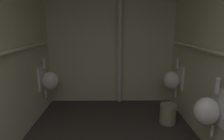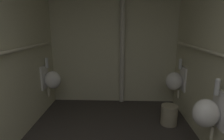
% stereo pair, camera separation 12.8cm
% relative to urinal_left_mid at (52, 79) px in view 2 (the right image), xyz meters
% --- Properties ---
extents(wall_back, '(2.72, 0.06, 2.58)m').
position_rel_urinal_left_mid_xyz_m(wall_back, '(1.15, 0.56, 0.66)').
color(wall_back, beige).
rests_on(wall_back, ground).
extents(urinal_left_mid, '(0.32, 0.30, 0.76)m').
position_rel_urinal_left_mid_xyz_m(urinal_left_mid, '(0.00, 0.00, 0.00)').
color(urinal_left_mid, white).
extents(urinal_right_mid, '(0.32, 0.30, 0.76)m').
position_rel_urinal_left_mid_xyz_m(urinal_right_mid, '(2.31, -1.30, 0.00)').
color(urinal_right_mid, white).
extents(urinal_right_far, '(0.32, 0.30, 0.76)m').
position_rel_urinal_left_mid_xyz_m(urinal_right_far, '(2.31, -0.00, 0.00)').
color(urinal_right_far, white).
extents(supply_pipe_right, '(0.06, 3.07, 0.06)m').
position_rel_urinal_left_mid_xyz_m(supply_pipe_right, '(2.39, -1.31, 0.66)').
color(supply_pipe_right, beige).
extents(standpipe_back_wall, '(0.10, 0.10, 2.53)m').
position_rel_urinal_left_mid_xyz_m(standpipe_back_wall, '(1.33, 0.45, 0.66)').
color(standpipe_back_wall, beige).
rests_on(standpipe_back_wall, ground).
extents(waste_bin, '(0.27, 0.27, 0.33)m').
position_rel_urinal_left_mid_xyz_m(waste_bin, '(2.12, -0.44, -0.47)').
color(waste_bin, '#9E937A').
rests_on(waste_bin, ground).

